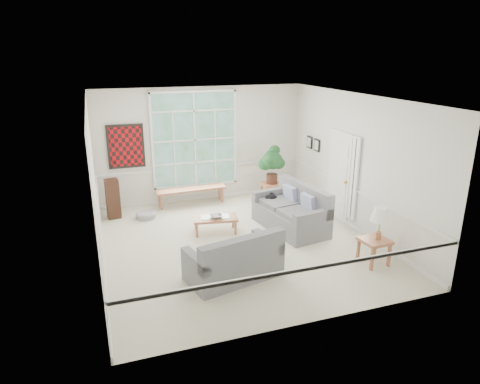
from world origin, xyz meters
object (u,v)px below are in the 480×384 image
object	(u,v)px
coffee_table	(215,225)
end_table	(271,192)
loveseat_right	(290,208)
loveseat_front	(233,255)
side_table	(374,251)

from	to	relation	value
coffee_table	end_table	world-z (taller)	end_table
loveseat_right	loveseat_front	xyz separation A→B (m)	(-1.90, -1.67, -0.06)
coffee_table	loveseat_right	bearing A→B (deg)	-2.41
loveseat_right	end_table	size ratio (longest dim) A/B	3.74
loveseat_front	coffee_table	size ratio (longest dim) A/B	1.69
loveseat_right	end_table	world-z (taller)	loveseat_right
coffee_table	end_table	bearing A→B (deg)	47.39
loveseat_right	coffee_table	distance (m)	1.72
loveseat_right	coffee_table	size ratio (longest dim) A/B	1.91
loveseat_front	coffee_table	world-z (taller)	loveseat_front
loveseat_front	end_table	xyz separation A→B (m)	(2.23, 3.56, -0.20)
coffee_table	loveseat_front	bearing A→B (deg)	-87.02
loveseat_front	end_table	distance (m)	4.21
end_table	side_table	size ratio (longest dim) A/B	0.98
coffee_table	side_table	bearing A→B (deg)	-34.98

